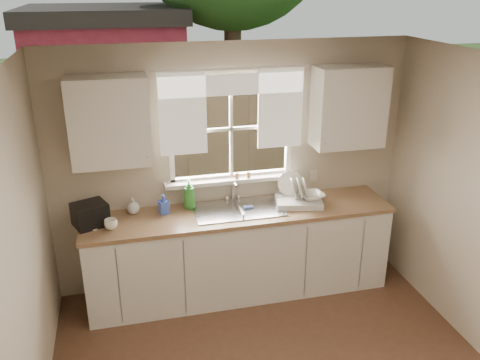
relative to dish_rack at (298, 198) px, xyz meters
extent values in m
cube|color=beige|center=(-0.62, 0.29, -0.40)|extent=(3.60, 0.02, 1.15)
cube|color=beige|center=(-0.62, 0.29, 1.35)|extent=(3.60, 0.02, 0.35)
cube|color=beige|center=(-1.82, 0.29, 0.68)|extent=(1.20, 0.02, 1.00)
cube|color=beige|center=(0.58, 0.29, 0.68)|extent=(1.20, 0.02, 1.00)
cube|color=beige|center=(-2.42, -1.71, 0.28)|extent=(0.02, 4.00, 2.50)
cube|color=silver|center=(-0.62, -1.71, 1.53)|extent=(3.60, 4.00, 0.02)
cube|color=white|center=(-0.62, 0.31, 0.18)|extent=(1.30, 0.06, 0.05)
cube|color=white|center=(-0.62, 0.31, 1.18)|extent=(1.30, 0.06, 0.05)
cube|color=white|center=(-1.22, 0.31, 0.68)|extent=(0.05, 0.06, 1.05)
cube|color=white|center=(-0.02, 0.31, 0.68)|extent=(0.05, 0.06, 1.05)
cube|color=white|center=(-0.62, 0.31, 0.68)|extent=(0.03, 0.04, 1.00)
cube|color=white|center=(-0.62, 0.31, 0.68)|extent=(1.20, 0.04, 0.03)
cube|color=white|center=(-0.62, 0.25, 0.16)|extent=(1.38, 0.14, 0.04)
cylinder|color=white|center=(-0.62, 0.23, 1.28)|extent=(1.50, 0.02, 0.02)
cube|color=white|center=(-1.10, 0.24, 0.88)|extent=(0.45, 0.02, 0.80)
cube|color=white|center=(-0.14, 0.24, 0.88)|extent=(0.45, 0.02, 0.80)
cube|color=white|center=(-0.62, 0.24, 1.13)|extent=(1.40, 0.02, 0.20)
cube|color=white|center=(-0.62, -0.03, -0.54)|extent=(3.00, 0.62, 0.87)
cube|color=#8F6B47|center=(-0.62, -0.03, -0.08)|extent=(3.04, 0.65, 0.04)
cube|color=white|center=(-1.77, 0.11, 0.88)|extent=(0.70, 0.33, 0.80)
cube|color=white|center=(0.53, 0.11, 0.88)|extent=(0.70, 0.33, 0.80)
cube|color=beige|center=(0.26, 0.27, 0.11)|extent=(0.08, 0.01, 0.12)
cylinder|color=brown|center=(-0.58, 0.23, 0.21)|extent=(0.04, 0.04, 0.06)
cylinder|color=brown|center=(-0.46, 0.23, 0.21)|extent=(0.04, 0.04, 0.06)
cube|color=#335421|center=(-0.62, 5.29, -0.99)|extent=(20.00, 10.00, 0.02)
cube|color=#927051|center=(-0.62, 3.29, -0.07)|extent=(8.00, 0.10, 1.80)
cube|color=maroon|center=(-1.82, 6.79, 0.13)|extent=(3.00, 3.00, 2.20)
cube|color=black|center=(-1.82, 6.79, 1.38)|extent=(3.20, 3.20, 0.30)
cylinder|color=#423021|center=(0.78, 6.29, 0.63)|extent=(0.36, 0.36, 3.20)
cube|color=#B7B7BC|center=(-0.62, 0.00, -0.14)|extent=(0.84, 0.46, 0.18)
cube|color=#B7B7BC|center=(-0.62, 0.00, -0.06)|extent=(0.88, 0.50, 0.01)
cube|color=#B7B7BC|center=(-0.62, 0.00, -0.08)|extent=(0.02, 0.41, 0.14)
cylinder|color=silver|center=(-0.62, 0.25, 0.05)|extent=(0.03, 0.03, 0.22)
cylinder|color=silver|center=(-0.62, 0.17, 0.16)|extent=(0.02, 0.18, 0.02)
sphere|color=silver|center=(-0.68, 0.25, -0.03)|extent=(0.05, 0.05, 0.05)
sphere|color=silver|center=(-0.56, 0.25, -0.03)|extent=(0.05, 0.05, 0.05)
cube|color=silver|center=(0.00, -0.01, -0.03)|extent=(0.51, 0.43, 0.06)
cylinder|color=white|center=(-0.05, 0.11, 0.12)|extent=(0.27, 0.13, 0.25)
cylinder|color=white|center=(-0.06, 0.00, 0.11)|extent=(0.11, 0.23, 0.22)
cylinder|color=white|center=(0.00, -0.01, 0.11)|extent=(0.11, 0.23, 0.22)
cylinder|color=white|center=(0.06, -0.02, 0.11)|extent=(0.11, 0.23, 0.22)
imported|color=white|center=(0.13, -0.05, 0.03)|extent=(0.27, 0.27, 0.06)
imported|color=#2F872C|center=(-1.08, 0.15, 0.09)|extent=(0.12, 0.12, 0.31)
imported|color=blue|center=(-1.34, 0.09, 0.03)|extent=(0.11, 0.11, 0.20)
imported|color=beige|center=(-1.63, 0.17, 0.01)|extent=(0.16, 0.16, 0.16)
cylinder|color=white|center=(-2.02, -0.03, -0.06)|extent=(0.20, 0.20, 0.01)
imported|color=white|center=(-1.84, -0.12, -0.02)|extent=(0.15, 0.15, 0.10)
cube|color=black|center=(-2.02, 0.00, 0.04)|extent=(0.37, 0.34, 0.21)
camera|label=1|loc=(-1.68, -4.40, 2.06)|focal=38.00mm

